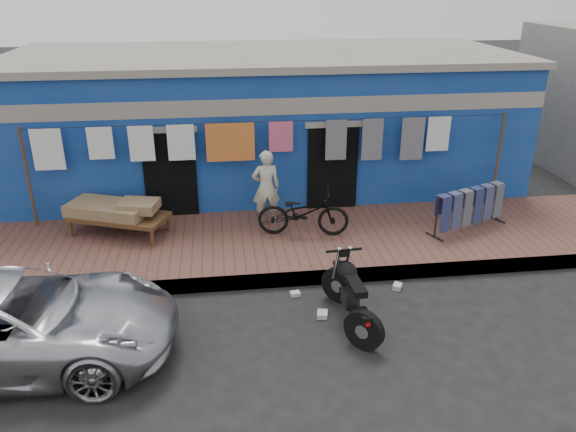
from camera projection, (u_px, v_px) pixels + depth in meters
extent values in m
plane|color=black|center=(305.00, 337.00, 8.53)|extent=(80.00, 80.00, 0.00)
cube|color=brown|center=(282.00, 243.00, 11.21)|extent=(28.00, 3.00, 0.25)
cube|color=gray|center=(291.00, 279.00, 9.89)|extent=(28.00, 0.10, 0.25)
cube|color=navy|center=(263.00, 123.00, 14.27)|extent=(12.00, 5.00, 3.20)
cube|color=#9E9384|center=(272.00, 106.00, 11.68)|extent=(12.00, 0.14, 0.35)
cube|color=#9E9384|center=(262.00, 55.00, 13.61)|extent=(12.20, 5.20, 0.16)
cube|color=black|center=(171.00, 180.00, 11.94)|extent=(1.10, 0.10, 2.10)
cube|color=black|center=(332.00, 173.00, 12.35)|extent=(1.10, 0.10, 2.10)
cylinder|color=brown|center=(28.00, 178.00, 11.30)|extent=(0.06, 0.06, 2.10)
cylinder|color=brown|center=(498.00, 159.00, 12.47)|extent=(0.06, 0.06, 2.10)
cylinder|color=black|center=(274.00, 122.00, 11.49)|extent=(10.00, 0.01, 0.01)
cube|color=silver|center=(48.00, 150.00, 11.13)|extent=(0.60, 0.02, 0.85)
cube|color=silver|center=(100.00, 143.00, 11.21)|extent=(0.50, 0.02, 0.66)
cube|color=silver|center=(141.00, 144.00, 11.32)|extent=(0.50, 0.02, 0.74)
cube|color=silver|center=(181.00, 143.00, 11.42)|extent=(0.55, 0.02, 0.75)
cube|color=#CC4C26|center=(230.00, 142.00, 11.54)|extent=(1.00, 0.02, 0.81)
cube|color=#CE5273|center=(281.00, 137.00, 11.63)|extent=(0.50, 0.02, 0.64)
cube|color=slate|center=(336.00, 140.00, 11.82)|extent=(0.45, 0.02, 0.87)
cube|color=slate|center=(372.00, 140.00, 11.92)|extent=(0.45, 0.02, 0.91)
cube|color=slate|center=(412.00, 139.00, 12.02)|extent=(0.50, 0.02, 0.94)
cube|color=silver|center=(438.00, 134.00, 12.06)|extent=(0.50, 0.02, 0.76)
imported|color=silver|center=(8.00, 321.00, 7.75)|extent=(4.78, 2.30, 1.33)
imported|color=beige|center=(266.00, 188.00, 11.53)|extent=(0.58, 0.40, 1.59)
imported|color=black|center=(303.00, 207.00, 11.10)|extent=(1.87, 0.93, 1.16)
cube|color=silver|center=(295.00, 294.00, 9.61)|extent=(0.18, 0.15, 0.07)
cube|color=silver|center=(397.00, 287.00, 9.82)|extent=(0.21, 0.23, 0.09)
cube|color=silver|center=(322.00, 314.00, 9.02)|extent=(0.20, 0.23, 0.08)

